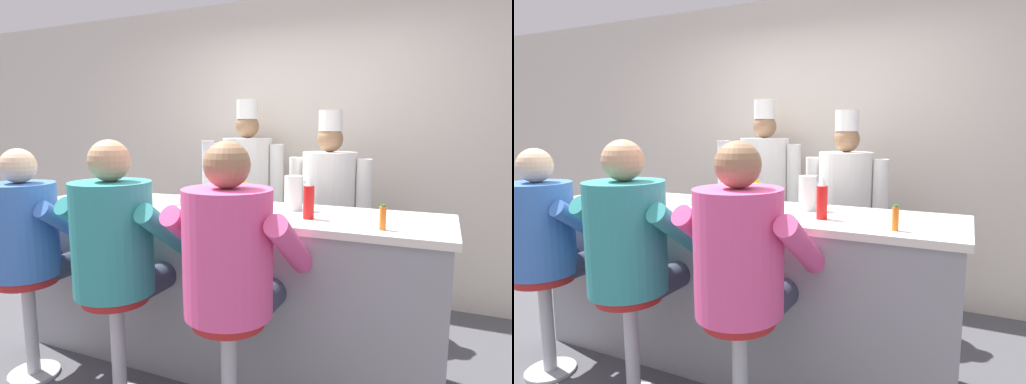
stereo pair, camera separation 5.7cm
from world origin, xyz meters
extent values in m
cube|color=beige|center=(0.00, 1.84, 1.35)|extent=(10.00, 0.06, 2.70)
cube|color=gray|center=(0.00, 0.35, 0.49)|extent=(2.65, 0.68, 0.98)
cube|color=silver|center=(0.00, 0.35, 1.00)|extent=(2.70, 0.71, 0.04)
cylinder|color=red|center=(0.59, 0.25, 1.11)|extent=(0.06, 0.06, 0.18)
cone|color=white|center=(0.59, 0.25, 1.23)|extent=(0.05, 0.05, 0.05)
cylinder|color=yellow|center=(0.19, 0.23, 1.11)|extent=(0.06, 0.06, 0.18)
cone|color=yellow|center=(0.19, 0.23, 1.22)|extent=(0.05, 0.05, 0.05)
cylinder|color=orange|center=(1.00, 0.13, 1.08)|extent=(0.03, 0.03, 0.12)
cylinder|color=#287F2D|center=(1.00, 0.13, 1.14)|extent=(0.02, 0.02, 0.01)
cylinder|color=silver|center=(0.43, 0.47, 1.12)|extent=(0.11, 0.11, 0.21)
cube|color=silver|center=(0.49, 0.47, 1.13)|extent=(0.01, 0.01, 0.13)
cylinder|color=white|center=(-0.10, 0.16, 1.03)|extent=(0.23, 0.23, 0.02)
ellipsoid|color=#E0BC60|center=(-0.10, 0.16, 1.05)|extent=(0.10, 0.08, 0.03)
cylinder|color=white|center=(-0.34, 0.36, 1.04)|extent=(0.14, 0.14, 0.05)
cylinder|color=beige|center=(0.32, 0.09, 1.06)|extent=(0.09, 0.09, 0.08)
torus|color=beige|center=(0.38, 0.09, 1.06)|extent=(0.06, 0.02, 0.06)
cylinder|color=white|center=(0.07, 0.37, 1.06)|extent=(0.08, 0.08, 0.09)
torus|color=white|center=(0.12, 0.37, 1.06)|extent=(0.06, 0.01, 0.06)
cylinder|color=#B7BABF|center=(-0.23, 0.57, 1.22)|extent=(0.09, 0.09, 0.41)
cylinder|color=silver|center=(-0.23, 0.57, 1.43)|extent=(0.09, 0.09, 0.01)
cylinder|color=#B2B5BA|center=(-0.99, -0.29, 0.01)|extent=(0.30, 0.30, 0.02)
cylinder|color=#B2B5BA|center=(-0.99, -0.29, 0.32)|extent=(0.08, 0.08, 0.60)
cylinder|color=red|center=(-0.99, -0.29, 0.62)|extent=(0.35, 0.35, 0.05)
cylinder|color=#33384C|center=(-1.09, -0.09, 0.66)|extent=(0.15, 0.39, 0.15)
cylinder|color=#33384C|center=(-0.90, -0.09, 0.66)|extent=(0.15, 0.39, 0.15)
cylinder|color=#3866B7|center=(-0.99, -0.29, 0.92)|extent=(0.39, 0.39, 0.55)
cylinder|color=#3866B7|center=(-1.24, -0.18, 0.95)|extent=(0.10, 0.42, 0.34)
cylinder|color=#3866B7|center=(-0.75, -0.18, 0.95)|extent=(0.10, 0.42, 0.34)
sphere|color=#DBB28E|center=(-0.99, -0.29, 1.30)|extent=(0.20, 0.20, 0.20)
cylinder|color=#B2B5BA|center=(-0.31, -0.29, 0.32)|extent=(0.08, 0.08, 0.60)
cylinder|color=red|center=(-0.31, -0.29, 0.62)|extent=(0.35, 0.35, 0.05)
cylinder|color=#33384C|center=(-0.42, -0.08, 0.66)|extent=(0.16, 0.42, 0.16)
cylinder|color=#33384C|center=(-0.21, -0.08, 0.66)|extent=(0.16, 0.42, 0.16)
cylinder|color=teal|center=(-0.31, -0.29, 0.94)|extent=(0.42, 0.42, 0.59)
cylinder|color=teal|center=(-0.58, -0.17, 0.97)|extent=(0.11, 0.45, 0.36)
cylinder|color=teal|center=(-0.05, -0.17, 0.97)|extent=(0.11, 0.45, 0.36)
sphere|color=tan|center=(-0.31, -0.29, 1.35)|extent=(0.22, 0.22, 0.22)
cylinder|color=#B2B5BA|center=(0.37, -0.29, 0.32)|extent=(0.08, 0.08, 0.60)
cylinder|color=red|center=(0.37, -0.29, 0.62)|extent=(0.35, 0.35, 0.05)
cylinder|color=#33384C|center=(0.26, -0.08, 0.66)|extent=(0.16, 0.42, 0.16)
cylinder|color=#33384C|center=(0.47, -0.08, 0.66)|extent=(0.16, 0.42, 0.16)
cylinder|color=#E54C8C|center=(0.37, -0.29, 0.94)|extent=(0.42, 0.42, 0.59)
cylinder|color=#E54C8C|center=(0.10, -0.17, 0.97)|extent=(0.11, 0.45, 0.36)
cylinder|color=#E54C8C|center=(0.63, -0.17, 0.97)|extent=(0.11, 0.45, 0.36)
sphere|color=#8C6647|center=(0.37, -0.29, 1.35)|extent=(0.22, 0.22, 0.22)
cube|color=#232328|center=(-0.37, 1.52, 0.41)|extent=(0.34, 0.19, 0.82)
cube|color=white|center=(-0.37, 1.47, 0.57)|extent=(0.31, 0.02, 0.49)
cylinder|color=white|center=(-0.37, 1.52, 1.13)|extent=(0.44, 0.44, 0.61)
sphere|color=#8C6647|center=(-0.37, 1.52, 1.54)|extent=(0.21, 0.21, 0.21)
cylinder|color=white|center=(-0.37, 1.52, 1.69)|extent=(0.19, 0.19, 0.17)
cylinder|color=white|center=(-0.65, 1.52, 1.12)|extent=(0.12, 0.12, 0.52)
cylinder|color=white|center=(-0.09, 1.52, 1.12)|extent=(0.12, 0.12, 0.52)
cube|color=#232328|center=(0.45, 1.24, 0.38)|extent=(0.32, 0.18, 0.76)
cube|color=white|center=(0.45, 1.19, 0.53)|extent=(0.29, 0.02, 0.46)
cylinder|color=white|center=(0.45, 1.24, 1.05)|extent=(0.41, 0.41, 0.57)
sphere|color=#8C6647|center=(0.45, 1.24, 1.44)|extent=(0.20, 0.20, 0.20)
cylinder|color=white|center=(0.45, 1.24, 1.57)|extent=(0.18, 0.18, 0.16)
cylinder|color=white|center=(0.19, 1.24, 1.05)|extent=(0.12, 0.12, 0.49)
cylinder|color=white|center=(0.72, 1.24, 1.05)|extent=(0.12, 0.12, 0.49)
camera|label=1|loc=(1.26, -1.99, 1.50)|focal=30.00mm
camera|label=2|loc=(1.31, -1.97, 1.50)|focal=30.00mm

